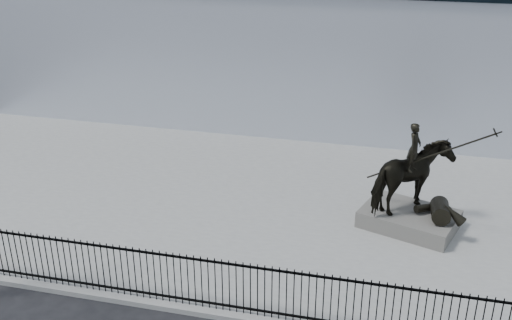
# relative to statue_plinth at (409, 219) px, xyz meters

# --- Properties ---
(plaza) EXTENTS (30.00, 12.00, 0.15)m
(plaza) POSITION_rel_statue_plinth_xyz_m (-4.48, 0.33, -0.34)
(plaza) COLOR gray
(plaza) RESTS_ON ground
(building) EXTENTS (44.00, 14.00, 9.00)m
(building) POSITION_rel_statue_plinth_xyz_m (-4.48, 13.33, 4.09)
(building) COLOR silver
(building) RESTS_ON ground
(picket_fence) EXTENTS (22.10, 0.10, 1.50)m
(picket_fence) POSITION_rel_statue_plinth_xyz_m (-4.48, -5.42, 0.49)
(picket_fence) COLOR black
(picket_fence) RESTS_ON plaza
(statue_plinth) EXTENTS (3.30, 2.75, 0.53)m
(statue_plinth) POSITION_rel_statue_plinth_xyz_m (0.00, 0.00, 0.00)
(statue_plinth) COLOR #625E59
(statue_plinth) RESTS_ON plaza
(equestrian_statue) EXTENTS (3.45, 2.73, 3.07)m
(equestrian_statue) POSITION_rel_statue_plinth_xyz_m (0.05, -0.02, 1.37)
(equestrian_statue) COLOR black
(equestrian_statue) RESTS_ON statue_plinth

